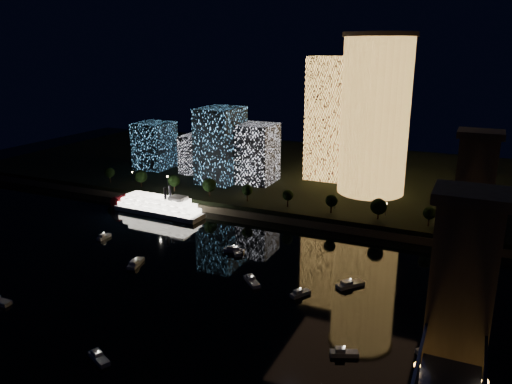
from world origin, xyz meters
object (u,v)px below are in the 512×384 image
tower_cylindrical (375,115)px  truss_bridge (459,304)px  tower_rectangular (328,119)px  riverboat (155,206)px

tower_cylindrical → truss_bridge: 134.70m
tower_rectangular → truss_bridge: (74.76, -142.01, -20.83)m
tower_rectangular → truss_bridge: tower_rectangular is taller
truss_bridge → riverboat: truss_bridge is taller
tower_cylindrical → tower_rectangular: 34.05m
tower_cylindrical → truss_bridge: bearing=-69.3°
tower_cylindrical → tower_rectangular: tower_cylindrical is taller
truss_bridge → tower_rectangular: bearing=117.8°
tower_rectangular → riverboat: (-57.73, -77.62, -33.41)m
riverboat → tower_cylindrical: bearing=34.6°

